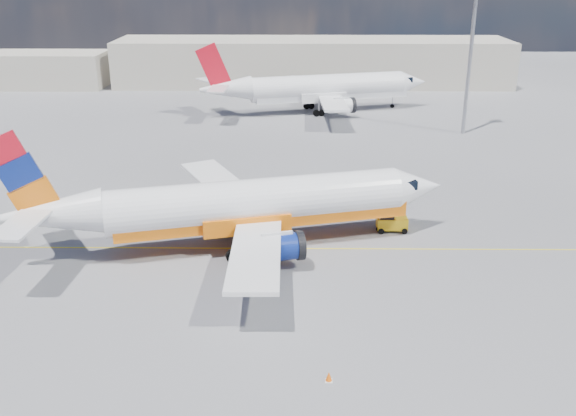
{
  "coord_description": "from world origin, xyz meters",
  "views": [
    {
      "loc": [
        1.82,
        -42.76,
        21.1
      ],
      "look_at": [
        1.34,
        2.77,
        3.5
      ],
      "focal_mm": 40.0,
      "sensor_mm": 36.0,
      "label": 1
    }
  ],
  "objects_px": {
    "gse_tug": "(391,221)",
    "traffic_cone": "(329,377)",
    "second_jet": "(320,88)",
    "main_jet": "(243,205)"
  },
  "relations": [
    {
      "from": "traffic_cone",
      "to": "main_jet",
      "type": "bearing_deg",
      "value": 108.73
    },
    {
      "from": "main_jet",
      "to": "second_jet",
      "type": "relative_size",
      "value": 0.99
    },
    {
      "from": "second_jet",
      "to": "traffic_cone",
      "type": "xyz_separation_m",
      "value": [
        -1.9,
        -65.53,
        -3.26
      ]
    },
    {
      "from": "main_jet",
      "to": "second_jet",
      "type": "distance_m",
      "value": 48.86
    },
    {
      "from": "main_jet",
      "to": "gse_tug",
      "type": "bearing_deg",
      "value": 0.69
    },
    {
      "from": "main_jet",
      "to": "traffic_cone",
      "type": "xyz_separation_m",
      "value": [
        5.86,
        -17.29,
        -3.22
      ]
    },
    {
      "from": "gse_tug",
      "to": "traffic_cone",
      "type": "height_order",
      "value": "gse_tug"
    },
    {
      "from": "second_jet",
      "to": "gse_tug",
      "type": "bearing_deg",
      "value": -100.11
    },
    {
      "from": "gse_tug",
      "to": "traffic_cone",
      "type": "xyz_separation_m",
      "value": [
        -6.16,
        -20.61,
        -0.57
      ]
    },
    {
      "from": "main_jet",
      "to": "traffic_cone",
      "type": "relative_size",
      "value": 60.22
    }
  ]
}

